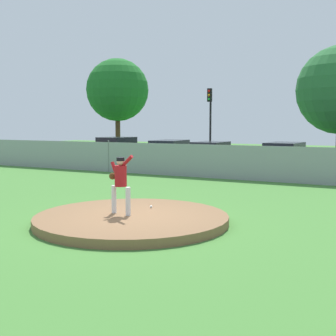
{
  "coord_description": "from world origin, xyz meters",
  "views": [
    {
      "loc": [
        6.25,
        -9.72,
        2.62
      ],
      "look_at": [
        -0.41,
        2.82,
        1.2
      ],
      "focal_mm": 47.4,
      "sensor_mm": 36.0,
      "label": 1
    }
  ],
  "objects_px": {
    "parked_car_white": "(211,156)",
    "parked_car_burgundy": "(117,151)",
    "baseball": "(151,207)",
    "parked_car_teal": "(169,154)",
    "parked_car_navy": "(284,158)",
    "traffic_light_near": "(210,112)",
    "pitcher_youth": "(120,179)"
  },
  "relations": [
    {
      "from": "baseball",
      "to": "traffic_light_near",
      "type": "xyz_separation_m",
      "value": [
        -5.53,
        17.59,
        3.15
      ]
    },
    {
      "from": "baseball",
      "to": "parked_car_navy",
      "type": "relative_size",
      "value": 0.02
    },
    {
      "from": "pitcher_youth",
      "to": "parked_car_navy",
      "type": "xyz_separation_m",
      "value": [
        0.89,
        14.4,
        -0.38
      ]
    },
    {
      "from": "parked_car_white",
      "to": "traffic_light_near",
      "type": "xyz_separation_m",
      "value": [
        -1.99,
        4.61,
        2.66
      ]
    },
    {
      "from": "parked_car_white",
      "to": "traffic_light_near",
      "type": "bearing_deg",
      "value": 113.31
    },
    {
      "from": "pitcher_youth",
      "to": "baseball",
      "type": "xyz_separation_m",
      "value": [
        0.27,
        1.13,
        -0.89
      ]
    },
    {
      "from": "parked_car_teal",
      "to": "parked_car_burgundy",
      "type": "bearing_deg",
      "value": 179.45
    },
    {
      "from": "baseball",
      "to": "parked_car_burgundy",
      "type": "xyz_separation_m",
      "value": [
        -10.43,
        13.45,
        0.56
      ]
    },
    {
      "from": "baseball",
      "to": "parked_car_white",
      "type": "relative_size",
      "value": 0.02
    },
    {
      "from": "parked_car_white",
      "to": "parked_car_navy",
      "type": "height_order",
      "value": "parked_car_navy"
    },
    {
      "from": "parked_car_navy",
      "to": "parked_car_burgundy",
      "type": "height_order",
      "value": "parked_car_burgundy"
    },
    {
      "from": "traffic_light_near",
      "to": "pitcher_youth",
      "type": "bearing_deg",
      "value": -74.31
    },
    {
      "from": "parked_car_navy",
      "to": "parked_car_teal",
      "type": "bearing_deg",
      "value": 178.87
    },
    {
      "from": "pitcher_youth",
      "to": "parked_car_burgundy",
      "type": "height_order",
      "value": "pitcher_youth"
    },
    {
      "from": "pitcher_youth",
      "to": "parked_car_navy",
      "type": "height_order",
      "value": "pitcher_youth"
    },
    {
      "from": "pitcher_youth",
      "to": "parked_car_navy",
      "type": "bearing_deg",
      "value": 86.45
    },
    {
      "from": "parked_car_white",
      "to": "parked_car_burgundy",
      "type": "xyz_separation_m",
      "value": [
        -6.88,
        0.48,
        0.07
      ]
    },
    {
      "from": "pitcher_youth",
      "to": "parked_car_teal",
      "type": "xyz_separation_m",
      "value": [
        -6.2,
        14.54,
        -0.37
      ]
    },
    {
      "from": "pitcher_youth",
      "to": "parked_car_white",
      "type": "height_order",
      "value": "pitcher_youth"
    },
    {
      "from": "parked_car_white",
      "to": "traffic_light_near",
      "type": "relative_size",
      "value": 0.81
    },
    {
      "from": "parked_car_navy",
      "to": "parked_car_white",
      "type": "bearing_deg",
      "value": -175.85
    },
    {
      "from": "parked_car_teal",
      "to": "traffic_light_near",
      "type": "bearing_deg",
      "value": 77.27
    },
    {
      "from": "traffic_light_near",
      "to": "parked_car_teal",
      "type": "bearing_deg",
      "value": -102.73
    },
    {
      "from": "baseball",
      "to": "parked_car_teal",
      "type": "xyz_separation_m",
      "value": [
        -6.47,
        13.42,
        0.52
      ]
    },
    {
      "from": "parked_car_navy",
      "to": "pitcher_youth",
      "type": "bearing_deg",
      "value": -93.55
    },
    {
      "from": "parked_car_navy",
      "to": "parked_car_teal",
      "type": "relative_size",
      "value": 0.94
    },
    {
      "from": "parked_car_navy",
      "to": "parked_car_teal",
      "type": "height_order",
      "value": "parked_car_navy"
    },
    {
      "from": "parked_car_white",
      "to": "parked_car_navy",
      "type": "xyz_separation_m",
      "value": [
        4.17,
        0.3,
        0.02
      ]
    },
    {
      "from": "parked_car_burgundy",
      "to": "traffic_light_near",
      "type": "distance_m",
      "value": 6.91
    },
    {
      "from": "parked_car_white",
      "to": "parked_car_burgundy",
      "type": "height_order",
      "value": "parked_car_burgundy"
    },
    {
      "from": "parked_car_white",
      "to": "parked_car_burgundy",
      "type": "bearing_deg",
      "value": 176.01
    },
    {
      "from": "pitcher_youth",
      "to": "parked_car_white",
      "type": "xyz_separation_m",
      "value": [
        -3.27,
        14.1,
        -0.4
      ]
    }
  ]
}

